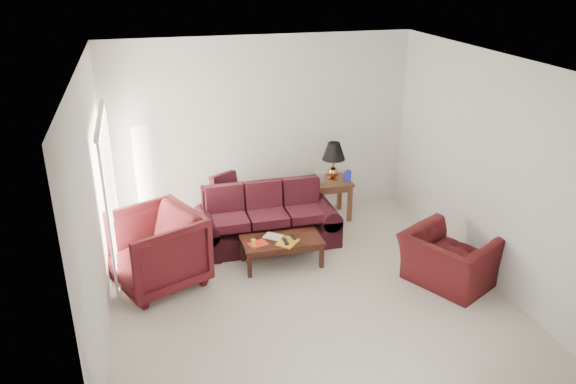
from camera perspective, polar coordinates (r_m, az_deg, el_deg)
The scene contains 19 objects.
floor at distance 7.62m, azimuth 1.68°, elevation -9.72°, with size 5.00×5.00×0.00m, color silver.
blinds at distance 8.05m, azimuth -17.74°, elevation -0.33°, with size 0.10×2.00×2.16m, color silver.
sofa at distance 8.52m, azimuth -2.20°, elevation -2.60°, with size 2.16×0.93×0.88m, color black, non-canonical shape.
throw_pillow at distance 8.94m, azimuth -6.45°, elevation 0.45°, with size 0.45×0.13×0.45m, color black.
end_table at distance 9.48m, azimuth 4.35°, elevation -0.65°, with size 0.61×0.61×0.67m, color #491F19, non-canonical shape.
table_lamp at distance 9.29m, azimuth 4.64°, elevation 3.15°, with size 0.38×0.38×0.64m, color #C1773C, non-canonical shape.
clock at distance 9.18m, azimuth 3.24°, elevation 1.33°, with size 0.15×0.06×0.15m, color silver.
blue_canister at distance 9.31m, azimuth 6.08°, elevation 1.64°, with size 0.11×0.11×0.18m, color #1C28BA.
picture_frame at distance 9.46m, azimuth 3.06°, elevation 2.07°, with size 0.14×0.02×0.17m, color silver.
floor_lamp at distance 8.94m, azimuth -14.38°, elevation 1.06°, with size 0.29×0.29×1.78m, color white, non-canonical shape.
armchair_left at distance 7.66m, azimuth -13.36°, elevation -5.74°, with size 1.10×1.13×1.03m, color #461014.
armchair_right at distance 7.85m, azimuth 16.01°, elevation -6.61°, with size 1.10×0.96×0.72m, color #3E0E10.
coffee_table at distance 8.07m, azimuth -0.62°, elevation -6.08°, with size 1.14×0.57×0.40m, color black, non-canonical shape.
magazine_red at distance 7.84m, azimuth -3.09°, elevation -5.31°, with size 0.26×0.19×0.01m, color red.
magazine_white at distance 8.04m, azimuth -1.51°, elevation -4.54°, with size 0.26×0.19×0.01m, color silver.
magazine_orange at distance 7.87m, azimuth -0.03°, elevation -5.13°, with size 0.31×0.23×0.02m, color orange.
remote_a at distance 7.85m, azimuth -0.25°, elevation -5.05°, with size 0.06×0.19×0.02m, color black.
remote_b at distance 7.97m, azimuth 0.51°, elevation -4.60°, with size 0.05×0.16×0.02m, color black.
yellow_glass at distance 7.77m, azimuth -3.55°, elevation -5.21°, with size 0.06×0.06×0.11m, color yellow.
Camera 1 is at (-1.87, -6.15, 4.08)m, focal length 35.00 mm.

